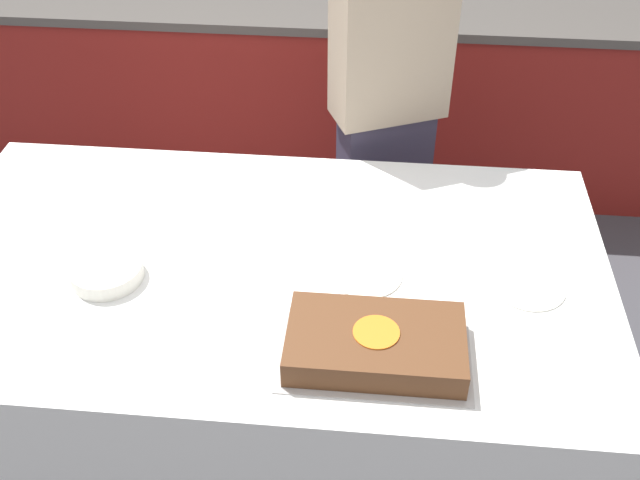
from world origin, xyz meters
TOP-DOWN VIEW (x-y plane):
  - ground_plane at (0.00, 0.00)m, footprint 14.00×14.00m
  - back_counter at (0.00, 1.67)m, footprint 4.40×0.58m
  - dining_table at (0.00, 0.00)m, footprint 2.11×1.19m
  - cake at (0.36, -0.34)m, footprint 0.50×0.31m
  - plate_stack at (-0.44, -0.11)m, footprint 0.21×0.21m
  - side_plate_near_cake at (0.32, -0.03)m, footprint 0.21×0.21m
  - side_plate_right_edge at (0.80, -0.04)m, footprint 0.21×0.21m
  - person_cutting_cake at (0.36, 0.82)m, footprint 0.46×0.35m

SIDE VIEW (x-z plane):
  - ground_plane at x=0.00m, z-range 0.00..0.00m
  - dining_table at x=0.00m, z-range 0.00..0.76m
  - back_counter at x=0.00m, z-range 0.00..0.92m
  - side_plate_near_cake at x=0.32m, z-range 0.76..0.77m
  - side_plate_right_edge at x=0.80m, z-range 0.76..0.77m
  - plate_stack at x=-0.44m, z-range 0.76..0.81m
  - cake at x=0.36m, z-range 0.76..0.85m
  - person_cutting_cake at x=0.36m, z-range 0.03..1.67m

